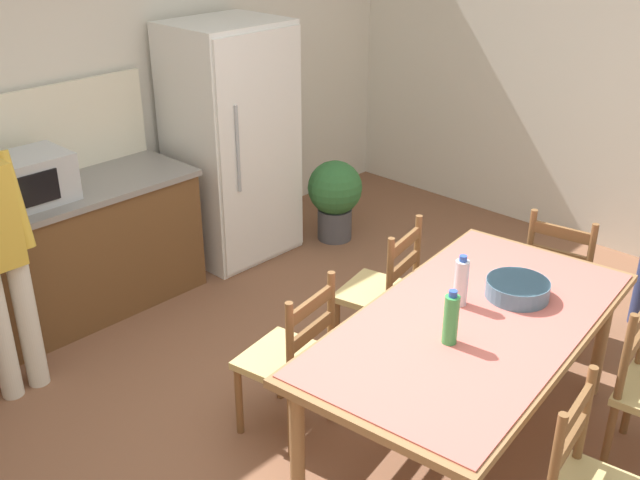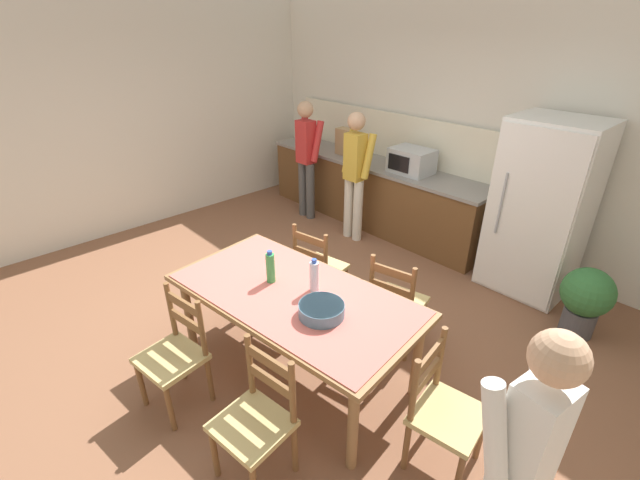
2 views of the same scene
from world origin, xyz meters
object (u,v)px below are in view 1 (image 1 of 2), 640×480
chair_side_far_left (290,359)px  dining_table (471,333)px  microwave (27,179)px  refrigerator (232,142)px  serving_bowl (518,288)px  potted_plant (335,195)px  bottle_off_centre (461,282)px  chair_head_end (561,279)px  bottle_near_centre (451,319)px  chair_side_far_right (382,293)px

chair_side_far_left → dining_table: bearing=115.4°
microwave → dining_table: microwave is taller
refrigerator → serving_bowl: size_ratio=5.60×
microwave → dining_table: 2.80m
chair_side_far_left → potted_plant: (1.92, 1.45, -0.06)m
bottle_off_centre → chair_side_far_left: bottle_off_centre is taller
bottle_off_centre → serving_bowl: 0.32m
microwave → chair_head_end: bearing=-49.5°
bottle_near_centre → chair_head_end: (1.49, 0.16, -0.44)m
dining_table → potted_plant: 2.62m
chair_head_end → chair_side_far_left: bearing=62.4°
serving_bowl → chair_head_end: 0.99m
serving_bowl → chair_side_far_left: chair_side_far_left is taller
bottle_off_centre → dining_table: bearing=-121.5°
bottle_near_centre → chair_head_end: bottle_near_centre is taller
bottle_near_centre → dining_table: bearing=6.4°
bottle_off_centre → chair_head_end: bearing=0.2°
microwave → bottle_near_centre: 2.74m
microwave → dining_table: (0.88, -2.63, -0.35)m
bottle_near_centre → chair_side_far_right: 1.13m
refrigerator → microwave: bearing=179.3°
chair_side_far_right → potted_plant: size_ratio=1.36×
bottle_off_centre → serving_bowl: bearing=-33.1°
microwave → bottle_off_centre: bearing=-68.9°
microwave → chair_head_end: (2.13, -2.50, -0.59)m
serving_bowl → dining_table: bearing=173.9°
bottle_off_centre → chair_side_far_left: 0.96m
chair_head_end → potted_plant: size_ratio=1.36×
chair_side_far_right → chair_head_end: bearing=130.5°
refrigerator → dining_table: 2.72m
bottle_near_centre → chair_head_end: 1.56m
microwave → chair_head_end: microwave is taller
refrigerator → potted_plant: 0.96m
chair_side_far_right → serving_bowl: bearing=77.8°
serving_bowl → potted_plant: size_ratio=0.48×
chair_side_far_left → chair_head_end: same height
bottle_near_centre → bottle_off_centre: size_ratio=1.00×
bottle_off_centre → potted_plant: 2.49m
bottle_near_centre → chair_head_end: bearing=6.3°
potted_plant → dining_table: bearing=-122.8°
serving_bowl → refrigerator: bearing=82.0°
chair_side_far_right → microwave: bearing=-67.6°
chair_side_far_right → chair_head_end: 1.14m
bottle_off_centre → chair_side_far_left: (-0.60, 0.60, -0.44)m
dining_table → chair_head_end: chair_head_end is taller
dining_table → bottle_off_centre: bearing=58.5°
serving_bowl → potted_plant: bearing=64.4°
potted_plant → serving_bowl: bearing=-115.6°
chair_side_far_right → chair_head_end: size_ratio=1.00×
bottle_off_centre → chair_side_far_left: bearing=134.9°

